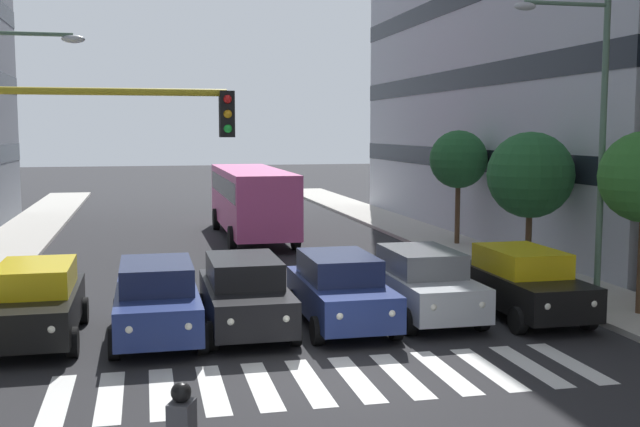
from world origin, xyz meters
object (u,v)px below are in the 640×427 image
traffic_light_gantry (15,190)px  street_tree_2 (458,160)px  car_2 (340,290)px  car_5 (36,302)px  car_3 (245,294)px  car_4 (157,300)px  street_lamp_left (590,126)px  bus_behind_traffic (251,195)px  car_0 (523,282)px  car_1 (423,283)px  street_tree_1 (530,175)px

traffic_light_gantry → street_tree_2: 21.33m
car_2 → car_5: size_ratio=1.00×
car_3 → car_4: size_ratio=1.00×
street_lamp_left → bus_behind_traffic: bearing=-68.4°
car_0 → car_3: 7.00m
bus_behind_traffic → street_lamp_left: street_lamp_left is taller
car_1 → car_3: (4.51, 0.29, 0.00)m
car_1 → street_lamp_left: size_ratio=0.57×
car_2 → street_lamp_left: street_lamp_left is taller
car_1 → street_tree_1: bearing=-139.8°
car_0 → car_4: same height
car_1 → street_tree_1: (-5.21, -4.40, 2.38)m
car_0 → street_tree_2: street_tree_2 is taller
car_3 → car_4: bearing=5.2°
car_0 → traffic_light_gantry: size_ratio=0.81×
street_tree_2 → car_3: bearing=48.1°
traffic_light_gantry → street_lamp_left: 13.61m
car_3 → bus_behind_traffic: 15.81m
car_3 → street_tree_2: street_tree_2 is taller
car_5 → street_tree_2: 18.48m
traffic_light_gantry → car_0: bearing=-157.8°
traffic_light_gantry → street_lamp_left: street_lamp_left is taller
car_4 → car_2: bearing=-178.1°
street_tree_1 → street_tree_2: bearing=-92.5°
car_0 → car_1: (2.49, -0.48, 0.00)m
car_4 → street_tree_1: size_ratio=0.99×
car_2 → street_tree_2: street_tree_2 is taller
car_5 → car_1: bearing=-179.3°
car_1 → street_lamp_left: bearing=171.4°
car_4 → street_tree_2: bearing=-136.7°
car_0 → traffic_light_gantry: 12.45m
bus_behind_traffic → street_tree_1: 13.28m
car_2 → car_5: (6.93, -0.21, 0.00)m
bus_behind_traffic → street_tree_2: (-7.71, 4.49, 1.65)m
bus_behind_traffic → street_tree_2: bearing=149.8°
car_2 → car_4: size_ratio=1.00×
street_tree_2 → traffic_light_gantry: bearing=48.2°
car_5 → car_2: bearing=178.2°
car_2 → bus_behind_traffic: 15.69m
car_5 → traffic_light_gantry: (-0.44, 4.95, 2.87)m
car_1 → street_lamp_left: 5.70m
car_2 → bus_behind_traffic: size_ratio=0.42×
car_1 → street_tree_1: street_tree_1 is taller
car_1 → street_tree_2: bearing=-116.9°
street_lamp_left → street_tree_1: size_ratio=1.72×
car_1 → traffic_light_gantry: size_ratio=0.81×
car_4 → street_tree_2: (-12.01, -11.31, 2.63)m
car_0 → car_4: bearing=-0.0°
street_lamp_left → street_tree_1: 5.37m
car_0 → traffic_light_gantry: traffic_light_gantry is taller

